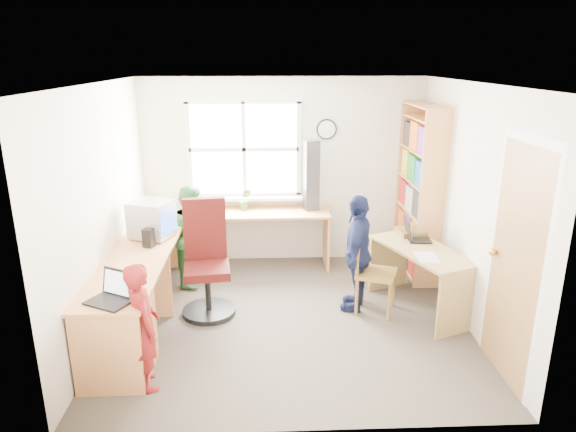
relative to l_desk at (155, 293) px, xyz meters
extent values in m
cube|color=#433D35|center=(1.31, 0.28, -0.47)|extent=(3.60, 3.40, 0.02)
cube|color=white|center=(1.31, 0.28, 1.95)|extent=(3.60, 3.40, 0.02)
cube|color=silver|center=(1.31, 1.99, 0.74)|extent=(3.60, 0.02, 2.40)
cube|color=silver|center=(1.31, -1.43, 0.74)|extent=(3.60, 0.02, 2.40)
cube|color=silver|center=(-0.50, 0.28, 0.74)|extent=(0.02, 3.40, 2.40)
cube|color=silver|center=(3.12, 0.28, 0.74)|extent=(0.02, 3.40, 2.40)
cube|color=white|center=(0.81, 1.97, 1.04)|extent=(1.40, 0.01, 1.20)
cube|color=white|center=(0.81, 1.96, 1.04)|extent=(1.48, 0.04, 1.28)
cube|color=#A07545|center=(3.09, -0.77, 0.54)|extent=(0.02, 0.82, 2.00)
sphere|color=gold|center=(3.06, -0.44, 0.54)|extent=(0.07, 0.07, 0.07)
cylinder|color=black|center=(1.86, 1.96, 1.29)|extent=(0.26, 0.03, 0.26)
cylinder|color=white|center=(1.86, 1.95, 1.29)|extent=(0.22, 0.01, 0.22)
cube|color=#EDA15E|center=(-0.19, 0.38, 0.28)|extent=(0.60, 2.70, 0.03)
cube|color=#EDA15E|center=(1.06, 1.70, 0.28)|extent=(1.65, 0.56, 0.03)
cube|color=#EDA15E|center=(-0.19, 0.38, -0.10)|extent=(0.56, 0.03, 0.72)
cube|color=#EDA15E|center=(-0.19, -0.94, -0.10)|extent=(0.56, 0.03, 0.72)
cube|color=#EDA15E|center=(-0.19, 1.70, -0.10)|extent=(0.56, 0.03, 0.72)
cube|color=#EDA15E|center=(1.86, 1.70, -0.10)|extent=(0.03, 0.52, 0.72)
cube|color=#EDA15E|center=(-0.19, -0.57, -0.10)|extent=(0.54, 0.45, 0.72)
cube|color=tan|center=(2.73, 0.44, 0.23)|extent=(0.97, 1.34, 0.03)
cube|color=tan|center=(2.95, -0.11, -0.12)|extent=(0.50, 0.22, 0.67)
cube|color=tan|center=(2.51, 0.98, -0.12)|extent=(0.50, 0.22, 0.67)
cube|color=#EDA15E|center=(2.96, 0.96, 0.59)|extent=(0.30, 0.02, 2.10)
cube|color=#EDA15E|center=(2.96, 1.96, 0.59)|extent=(0.30, 0.02, 2.10)
cube|color=#EDA15E|center=(2.96, 1.46, 1.63)|extent=(0.30, 1.00, 0.02)
cube|color=#EDA15E|center=(2.96, 1.46, -0.40)|extent=(0.30, 1.00, 0.02)
cube|color=#EDA15E|center=(2.96, 1.46, -0.04)|extent=(0.30, 1.00, 0.02)
cube|color=#EDA15E|center=(2.96, 1.46, 0.34)|extent=(0.30, 1.00, 0.02)
cube|color=#EDA15E|center=(2.96, 1.46, 0.72)|extent=(0.30, 1.00, 0.02)
cube|color=#EDA15E|center=(2.96, 1.46, 1.10)|extent=(0.30, 1.00, 0.02)
cube|color=#EDA15E|center=(2.96, 1.46, 1.48)|extent=(0.30, 1.00, 0.02)
cube|color=red|center=(2.96, 1.16, -0.25)|extent=(0.25, 0.28, 0.27)
cube|color=#1B58A4|center=(2.96, 1.48, -0.24)|extent=(0.25, 0.30, 0.29)
cube|color=#208931|center=(2.96, 1.78, -0.23)|extent=(0.25, 0.26, 0.30)
cube|color=gold|center=(2.96, 1.16, 0.13)|extent=(0.25, 0.28, 0.30)
cube|color=#773689|center=(2.96, 1.48, 0.14)|extent=(0.25, 0.30, 0.32)
cube|color=orange|center=(2.96, 1.78, 0.12)|extent=(0.25, 0.26, 0.29)
cube|color=#292929|center=(2.96, 1.16, 0.52)|extent=(0.25, 0.28, 0.32)
cube|color=silver|center=(2.96, 1.48, 0.50)|extent=(0.25, 0.30, 0.29)
cube|color=red|center=(2.96, 1.78, 0.51)|extent=(0.25, 0.26, 0.30)
cube|color=#1B58A4|center=(2.96, 1.16, 0.88)|extent=(0.25, 0.28, 0.29)
cube|color=#208931|center=(2.96, 1.48, 0.89)|extent=(0.25, 0.30, 0.30)
cube|color=gold|center=(2.96, 1.78, 0.90)|extent=(0.25, 0.26, 0.32)
cube|color=#773689|center=(2.96, 1.16, 1.27)|extent=(0.25, 0.28, 0.30)
cube|color=orange|center=(2.96, 1.48, 1.28)|extent=(0.25, 0.30, 0.32)
cube|color=#292929|center=(2.96, 1.78, 1.26)|extent=(0.25, 0.26, 0.29)
cylinder|color=black|center=(0.46, 0.42, -0.43)|extent=(0.63, 0.63, 0.05)
cylinder|color=black|center=(0.46, 0.42, -0.19)|extent=(0.07, 0.07, 0.42)
cube|color=#3F0D0B|center=(0.46, 0.42, 0.05)|extent=(0.52, 0.52, 0.09)
cube|color=#3F0D0B|center=(0.43, 0.64, 0.43)|extent=(0.45, 0.14, 0.67)
cylinder|color=olive|center=(2.02, 0.32, -0.24)|extent=(0.04, 0.04, 0.42)
cylinder|color=olive|center=(2.34, 0.20, -0.24)|extent=(0.04, 0.04, 0.42)
cylinder|color=olive|center=(2.15, 0.64, -0.24)|extent=(0.04, 0.04, 0.42)
cylinder|color=olive|center=(2.46, 0.52, -0.24)|extent=(0.04, 0.04, 0.42)
cube|color=olive|center=(2.24, 0.42, -0.02)|extent=(0.51, 0.51, 0.04)
cube|color=olive|center=(2.08, 0.49, 0.22)|extent=(0.16, 0.36, 0.47)
cube|color=#B4B2B7|center=(-0.15, 0.78, 0.30)|extent=(0.36, 0.32, 0.02)
cube|color=#B4B2B7|center=(-0.15, 0.78, 0.50)|extent=(0.51, 0.48, 0.39)
cube|color=#3F72F2|center=(0.04, 0.71, 0.50)|extent=(0.11, 0.31, 0.28)
cube|color=black|center=(-0.18, -0.78, 0.30)|extent=(0.42, 0.38, 0.02)
cube|color=black|center=(-0.12, -0.66, 0.42)|extent=(0.33, 0.21, 0.22)
cube|color=white|center=(-0.12, -0.67, 0.42)|extent=(0.28, 0.18, 0.18)
cube|color=black|center=(2.76, 0.74, 0.25)|extent=(0.26, 0.35, 0.02)
cube|color=black|center=(2.64, 0.75, 0.36)|extent=(0.08, 0.33, 0.22)
cube|color=#3F72F2|center=(2.64, 0.75, 0.36)|extent=(0.06, 0.29, 0.18)
cube|color=black|center=(-0.13, 0.49, 0.39)|extent=(0.12, 0.12, 0.20)
cube|color=black|center=(-0.17, 1.13, 0.38)|extent=(0.10, 0.10, 0.16)
cube|color=black|center=(1.65, 1.77, 0.74)|extent=(0.21, 0.19, 0.89)
cube|color=red|center=(2.72, 0.90, 0.27)|extent=(0.32, 0.32, 0.06)
cube|color=silver|center=(-0.16, -0.19, 0.30)|extent=(0.26, 0.33, 0.00)
cube|color=silver|center=(2.69, 0.19, 0.25)|extent=(0.23, 0.32, 0.00)
imported|color=#32752F|center=(0.81, 1.78, 0.44)|extent=(0.17, 0.14, 0.28)
imported|color=maroon|center=(0.08, -0.81, 0.09)|extent=(0.41, 0.47, 1.10)
imported|color=#317C3A|center=(0.21, 1.26, 0.15)|extent=(0.46, 0.59, 1.21)
imported|color=#161E45|center=(2.05, 0.51, 0.18)|extent=(0.52, 0.81, 1.28)
camera|label=1|loc=(1.09, -4.54, 2.18)|focal=32.00mm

